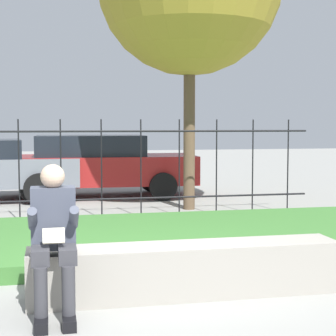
# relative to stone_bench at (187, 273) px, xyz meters

# --- Properties ---
(ground_plane) EXTENTS (60.00, 60.00, 0.00)m
(ground_plane) POSITION_rel_stone_bench_xyz_m (-0.39, 0.00, -0.22)
(ground_plane) COLOR gray
(stone_bench) EXTENTS (2.99, 0.49, 0.49)m
(stone_bench) POSITION_rel_stone_bench_xyz_m (0.00, 0.00, 0.00)
(stone_bench) COLOR gray
(stone_bench) RESTS_ON ground_plane
(person_seated_reader) EXTENTS (0.42, 0.73, 1.29)m
(person_seated_reader) POSITION_rel_stone_bench_xyz_m (-1.25, -0.28, 0.49)
(person_seated_reader) COLOR black
(person_seated_reader) RESTS_ON ground_plane
(grass_berm) EXTENTS (9.57, 3.18, 0.19)m
(grass_berm) POSITION_rel_stone_bench_xyz_m (-0.39, 2.29, -0.13)
(grass_berm) COLOR #3D7533
(grass_berm) RESTS_ON ground_plane
(iron_fence) EXTENTS (7.57, 0.03, 1.73)m
(iron_fence) POSITION_rel_stone_bench_xyz_m (-0.39, 4.54, 0.68)
(iron_fence) COLOR black
(iron_fence) RESTS_ON ground_plane
(car_parked_center) EXTENTS (4.37, 1.96, 1.39)m
(car_parked_center) POSITION_rel_stone_bench_xyz_m (-0.23, 7.52, 0.52)
(car_parked_center) COLOR maroon
(car_parked_center) RESTS_ON ground_plane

